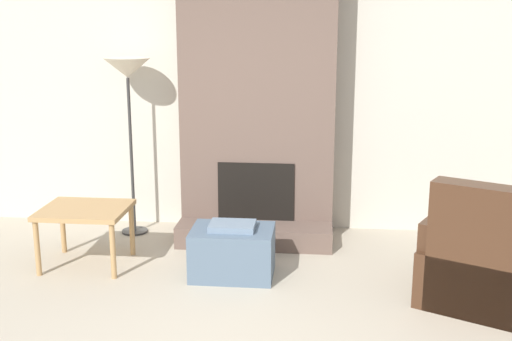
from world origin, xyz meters
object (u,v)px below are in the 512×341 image
at_px(side_table, 85,215).
at_px(floor_lamp_left, 128,77).
at_px(ottoman, 233,251).
at_px(armchair, 484,263).

xyz_separation_m(side_table, floor_lamp_left, (0.16, 0.86, 1.07)).
bearing_deg(ottoman, floor_lamp_left, 138.61).
relative_size(armchair, side_table, 1.72).
height_order(ottoman, armchair, armchair).
distance_m(armchair, floor_lamp_left, 3.47).
relative_size(ottoman, armchair, 0.54).
height_order(ottoman, floor_lamp_left, floor_lamp_left).
bearing_deg(armchair, floor_lamp_left, 4.30).
relative_size(ottoman, floor_lamp_left, 0.39).
height_order(side_table, floor_lamp_left, floor_lamp_left).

